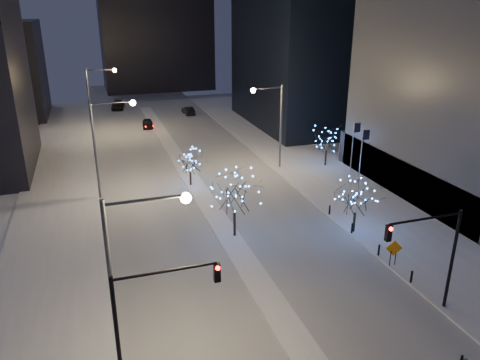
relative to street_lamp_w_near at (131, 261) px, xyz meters
name	(u,v)px	position (x,y,z in m)	size (l,w,h in m)	color
ground	(304,353)	(8.94, -2.00, -6.50)	(160.00, 160.00, 0.00)	silver
road	(182,164)	(8.94, 33.00, -6.49)	(20.00, 130.00, 0.02)	#B3B9C3
median	(190,177)	(8.94, 28.00, -6.42)	(2.00, 80.00, 0.15)	silver
east_sidewalk	(352,193)	(23.94, 18.00, -6.42)	(10.00, 90.00, 0.15)	silver
west_sidewalk	(56,233)	(-5.06, 18.00, -6.42)	(8.00, 90.00, 0.15)	silver
street_lamp_w_near	(131,261)	(0.00, 0.00, 0.00)	(4.40, 0.56, 10.00)	#595E66
street_lamp_w_mid	(105,136)	(0.00, 25.00, 0.00)	(4.40, 0.56, 10.00)	#595E66
street_lamp_w_far	(96,92)	(0.00, 50.00, 0.00)	(4.40, 0.56, 10.00)	#595E66
street_lamp_east	(274,116)	(19.02, 28.00, -0.05)	(3.90, 0.56, 10.00)	#595E66
traffic_signal_west	(149,311)	(0.50, -2.00, -1.74)	(5.26, 0.43, 7.00)	black
traffic_signal_east	(434,247)	(17.88, -1.00, -1.74)	(5.26, 0.43, 7.00)	black
flagpoles	(356,160)	(22.30, 15.25, -1.70)	(1.35, 2.60, 8.00)	silver
bollards	(365,239)	(19.14, 8.00, -5.90)	(0.16, 12.16, 0.90)	black
car_near	(148,124)	(7.44, 52.63, -5.81)	(1.63, 4.06, 1.38)	black
car_mid	(188,111)	(15.63, 60.12, -5.81)	(1.46, 4.18, 1.38)	black
car_far	(118,105)	(4.01, 68.67, -5.73)	(2.16, 5.30, 1.54)	black
holiday_tree_median_near	(234,193)	(9.44, 12.70, -2.46)	(5.63, 5.63, 5.93)	black
holiday_tree_median_far	(190,163)	(8.44, 25.44, -3.80)	(3.38, 3.38, 3.88)	black
holiday_tree_plaza_near	(356,197)	(19.44, 10.24, -3.18)	(4.32, 4.32, 4.88)	black
holiday_tree_plaza_far	(327,140)	(25.48, 26.87, -3.19)	(4.69, 4.69, 4.78)	black
construction_sign	(394,251)	(19.24, 4.36, -5.08)	(1.25, 0.36, 2.10)	black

